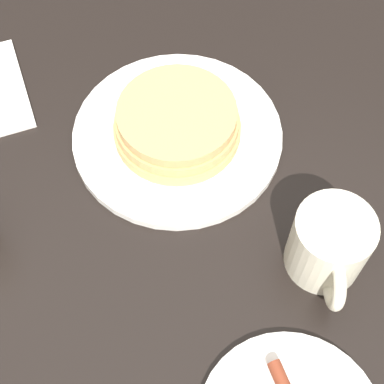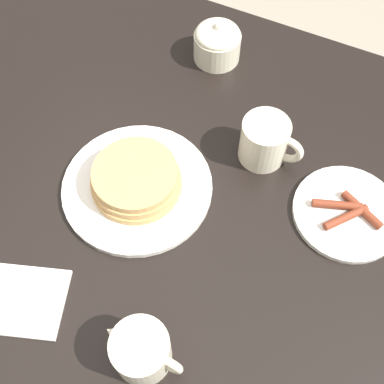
# 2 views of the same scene
# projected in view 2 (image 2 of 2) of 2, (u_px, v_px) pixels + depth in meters

# --- Properties ---
(ground_plane) EXTENTS (8.00, 8.00, 0.00)m
(ground_plane) POSITION_uv_depth(u_px,v_px,m) (156.00, 303.00, 1.52)
(ground_plane) COLOR gray
(dining_table) EXTENTS (1.27, 0.98, 0.76)m
(dining_table) POSITION_uv_depth(u_px,v_px,m) (135.00, 208.00, 0.96)
(dining_table) COLOR black
(dining_table) RESTS_ON ground_plane
(pancake_plate) EXTENTS (0.26, 0.26, 0.06)m
(pancake_plate) POSITION_uv_depth(u_px,v_px,m) (137.00, 183.00, 0.83)
(pancake_plate) COLOR white
(pancake_plate) RESTS_ON dining_table
(side_plate_bacon) EXTENTS (0.18, 0.18, 0.02)m
(side_plate_bacon) POSITION_uv_depth(u_px,v_px,m) (347.00, 212.00, 0.82)
(side_plate_bacon) COLOR silver
(side_plate_bacon) RESTS_ON dining_table
(coffee_mug) EXTENTS (0.12, 0.08, 0.09)m
(coffee_mug) POSITION_uv_depth(u_px,v_px,m) (266.00, 141.00, 0.84)
(coffee_mug) COLOR beige
(coffee_mug) RESTS_ON dining_table
(creamer_pitcher) EXTENTS (0.12, 0.08, 0.09)m
(creamer_pitcher) POSITION_uv_depth(u_px,v_px,m) (141.00, 350.00, 0.67)
(creamer_pitcher) COLOR beige
(creamer_pitcher) RESTS_ON dining_table
(sugar_bowl) EXTENTS (0.10, 0.10, 0.09)m
(sugar_bowl) POSITION_uv_depth(u_px,v_px,m) (217.00, 42.00, 0.97)
(sugar_bowl) COLOR beige
(sugar_bowl) RESTS_ON dining_table
(napkin) EXTENTS (0.18, 0.16, 0.01)m
(napkin) POSITION_uv_depth(u_px,v_px,m) (14.00, 300.00, 0.74)
(napkin) COLOR silver
(napkin) RESTS_ON dining_table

